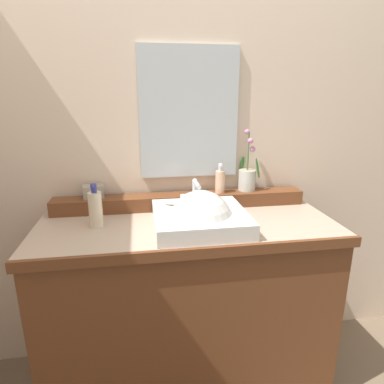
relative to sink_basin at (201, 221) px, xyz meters
name	(u,v)px	position (x,y,z in m)	size (l,w,h in m)	color
floor	(188,384)	(-0.05, 0.07, -0.97)	(3.05, 3.73, 0.10)	#77644E
wall_back	(177,140)	(-0.05, 0.45, 0.30)	(3.05, 0.20, 2.43)	beige
vanity_cabinet	(188,305)	(-0.05, 0.07, -0.47)	(1.36, 0.56, 0.89)	brown
back_ledge	(181,201)	(-0.05, 0.28, 0.00)	(1.28, 0.11, 0.07)	brown
sink_basin	(201,221)	(0.00, 0.00, 0.00)	(0.40, 0.40, 0.30)	white
soap_bar	(172,202)	(-0.11, 0.12, 0.05)	(0.07, 0.04, 0.02)	beige
potted_plant	(248,176)	(0.31, 0.30, 0.12)	(0.11, 0.12, 0.32)	beige
soap_dispenser	(220,181)	(0.15, 0.28, 0.10)	(0.05, 0.05, 0.15)	#E3B493
trinket_box	(93,191)	(-0.49, 0.30, 0.07)	(0.10, 0.08, 0.06)	gray
lotion_bottle	(95,208)	(-0.45, 0.09, 0.05)	(0.06, 0.06, 0.19)	beige
mirror	(189,113)	(0.00, 0.34, 0.44)	(0.50, 0.02, 0.64)	silver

